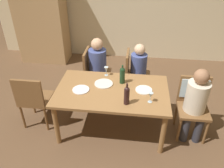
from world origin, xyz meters
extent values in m
plane|color=brown|center=(0.00, 0.00, 0.00)|extent=(10.00, 10.00, 0.00)
cube|color=beige|center=(0.00, 2.70, 1.35)|extent=(6.40, 0.12, 2.70)
cube|color=tan|center=(-1.92, 2.25, 1.05)|extent=(1.10, 0.56, 2.10)
cube|color=olive|center=(0.00, 0.00, 0.71)|extent=(1.63, 0.99, 0.04)
cylinder|color=olive|center=(-0.75, -0.43, 0.34)|extent=(0.07, 0.07, 0.69)
cylinder|color=olive|center=(0.75, -0.43, 0.34)|extent=(0.07, 0.07, 0.69)
cylinder|color=olive|center=(-0.75, 0.43, 0.34)|extent=(0.07, 0.07, 0.69)
cylinder|color=olive|center=(0.75, 0.43, 0.34)|extent=(0.07, 0.07, 0.69)
cylinder|color=brown|center=(0.56, 1.07, 0.22)|extent=(0.04, 0.04, 0.44)
cylinder|color=brown|center=(0.56, 0.69, 0.22)|extent=(0.04, 0.04, 0.44)
cylinder|color=brown|center=(0.18, 1.07, 0.22)|extent=(0.04, 0.04, 0.44)
cylinder|color=brown|center=(0.18, 0.69, 0.22)|extent=(0.04, 0.04, 0.44)
cube|color=brown|center=(0.37, 0.88, 0.46)|extent=(0.44, 0.44, 0.04)
cube|color=brown|center=(0.17, 0.88, 0.70)|extent=(0.04, 0.44, 0.44)
cylinder|color=brown|center=(1.39, -0.19, 0.22)|extent=(0.04, 0.04, 0.44)
cylinder|color=brown|center=(1.01, -0.19, 0.22)|extent=(0.04, 0.04, 0.44)
cylinder|color=brown|center=(1.39, 0.19, 0.22)|extent=(0.04, 0.04, 0.44)
cylinder|color=brown|center=(1.01, 0.19, 0.22)|extent=(0.04, 0.04, 0.44)
cube|color=brown|center=(1.20, 0.00, 0.46)|extent=(0.44, 0.44, 0.04)
cube|color=brown|center=(1.20, 0.20, 0.70)|extent=(0.44, 0.04, 0.44)
cube|color=#ADC6D6|center=(1.20, 0.20, 0.72)|extent=(0.40, 0.07, 0.31)
cylinder|color=brown|center=(-0.18, 1.07, 0.22)|extent=(0.04, 0.04, 0.44)
cylinder|color=brown|center=(-0.18, 0.69, 0.22)|extent=(0.04, 0.04, 0.44)
cylinder|color=brown|center=(-0.56, 1.07, 0.22)|extent=(0.04, 0.04, 0.44)
cylinder|color=brown|center=(-0.56, 0.69, 0.22)|extent=(0.04, 0.04, 0.44)
cube|color=brown|center=(-0.37, 0.88, 0.46)|extent=(0.44, 0.44, 0.04)
cube|color=brown|center=(-0.57, 0.88, 0.70)|extent=(0.04, 0.44, 0.44)
cylinder|color=brown|center=(-1.39, 0.19, 0.22)|extent=(0.04, 0.04, 0.44)
cylinder|color=brown|center=(-1.01, 0.19, 0.22)|extent=(0.04, 0.04, 0.44)
cylinder|color=brown|center=(-1.39, -0.19, 0.22)|extent=(0.04, 0.04, 0.44)
cylinder|color=brown|center=(-1.01, -0.19, 0.22)|extent=(0.04, 0.04, 0.44)
cube|color=brown|center=(-1.20, 0.00, 0.46)|extent=(0.44, 0.44, 0.04)
cube|color=brown|center=(-1.20, -0.20, 0.70)|extent=(0.44, 0.04, 0.44)
cylinder|color=#33333D|center=(0.50, 0.96, 0.23)|extent=(0.10, 0.10, 0.46)
cylinder|color=#33333D|center=(0.50, 0.79, 0.23)|extent=(0.10, 0.10, 0.46)
cylinder|color=#475699|center=(0.37, 0.88, 0.68)|extent=(0.28, 0.28, 0.44)
sphere|color=beige|center=(0.37, 0.88, 0.99)|extent=(0.19, 0.19, 0.19)
cylinder|color=#33333D|center=(1.29, -0.14, 0.23)|extent=(0.11, 0.11, 0.46)
cylinder|color=#33333D|center=(1.10, -0.14, 0.23)|extent=(0.11, 0.11, 0.46)
cylinder|color=beige|center=(1.20, 0.00, 0.70)|extent=(0.31, 0.31, 0.47)
sphere|color=#996B4C|center=(1.20, 0.00, 1.04)|extent=(0.21, 0.21, 0.21)
cylinder|color=#33333D|center=(-0.22, 0.97, 0.23)|extent=(0.12, 0.12, 0.46)
cylinder|color=#33333D|center=(-0.22, 0.78, 0.23)|extent=(0.12, 0.12, 0.46)
cylinder|color=#475699|center=(-0.37, 0.88, 0.70)|extent=(0.32, 0.32, 0.48)
sphere|color=tan|center=(-0.37, 0.88, 1.05)|extent=(0.21, 0.21, 0.21)
cylinder|color=black|center=(0.23, -0.30, 0.83)|extent=(0.07, 0.07, 0.21)
sphere|color=black|center=(0.23, -0.30, 0.95)|extent=(0.07, 0.07, 0.07)
cylinder|color=black|center=(0.23, -0.30, 1.00)|extent=(0.03, 0.03, 0.08)
cylinder|color=#19381E|center=(0.13, 0.21, 0.83)|extent=(0.08, 0.08, 0.20)
sphere|color=#19381E|center=(0.13, 0.21, 0.94)|extent=(0.08, 0.08, 0.08)
cylinder|color=#19381E|center=(0.13, 0.21, 0.99)|extent=(0.03, 0.03, 0.07)
cylinder|color=silver|center=(-0.14, 0.40, 0.73)|extent=(0.06, 0.06, 0.00)
cylinder|color=silver|center=(-0.14, 0.40, 0.76)|extent=(0.01, 0.01, 0.07)
cone|color=silver|center=(-0.14, 0.40, 0.84)|extent=(0.07, 0.07, 0.07)
cylinder|color=silver|center=(0.54, -0.22, 0.73)|extent=(0.06, 0.06, 0.00)
cylinder|color=silver|center=(0.54, -0.22, 0.76)|extent=(0.01, 0.01, 0.07)
cone|color=silver|center=(0.54, -0.22, 0.84)|extent=(0.07, 0.07, 0.07)
cylinder|color=white|center=(-0.45, -0.06, 0.73)|extent=(0.25, 0.25, 0.01)
cylinder|color=white|center=(0.46, 0.04, 0.73)|extent=(0.24, 0.24, 0.01)
cylinder|color=silver|center=(-0.14, 0.14, 0.73)|extent=(0.28, 0.28, 0.01)
cube|color=brown|center=(-1.20, 0.35, 0.11)|extent=(0.29, 0.15, 0.22)
camera|label=1|loc=(0.33, -2.69, 2.58)|focal=36.29mm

